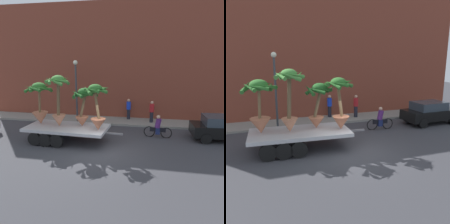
{
  "view_description": "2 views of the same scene",
  "coord_description": "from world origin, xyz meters",
  "views": [
    {
      "loc": [
        2.71,
        -11.23,
        5.0
      ],
      "look_at": [
        0.37,
        1.32,
        1.98
      ],
      "focal_mm": 35.38,
      "sensor_mm": 36.0,
      "label": 1
    },
    {
      "loc": [
        -4.34,
        -10.54,
        4.66
      ],
      "look_at": [
        -0.12,
        1.95,
        1.62
      ],
      "focal_mm": 38.34,
      "sensor_mm": 36.0,
      "label": 2
    }
  ],
  "objects": [
    {
      "name": "ground_plane",
      "position": [
        0.0,
        0.0,
        0.0
      ],
      "size": [
        60.0,
        60.0,
        0.0
      ],
      "primitive_type": "plane",
      "color": "#38383D"
    },
    {
      "name": "sidewalk",
      "position": [
        0.0,
        6.1,
        0.07
      ],
      "size": [
        24.0,
        2.2,
        0.15
      ],
      "primitive_type": "cube",
      "color": "gray",
      "rests_on": "ground"
    },
    {
      "name": "building_facade",
      "position": [
        0.0,
        7.8,
        4.81
      ],
      "size": [
        24.0,
        1.2,
        9.62
      ],
      "primitive_type": "cube",
      "color": "brown",
      "rests_on": "ground"
    },
    {
      "name": "flatbed_trailer",
      "position": [
        -2.69,
        1.16,
        0.75
      ],
      "size": [
        6.1,
        2.57,
        0.98
      ],
      "color": "#B7BABF",
      "rests_on": "ground"
    },
    {
      "name": "potted_palm_rear",
      "position": [
        -2.91,
        1.14,
        2.69
      ],
      "size": [
        1.49,
        1.46,
        3.14
      ],
      "color": "tan",
      "rests_on": "flatbed_trailer"
    },
    {
      "name": "potted_palm_middle",
      "position": [
        -4.31,
        1.41,
        2.34
      ],
      "size": [
        1.76,
        1.78,
        2.66
      ],
      "color": "#C17251",
      "rests_on": "flatbed_trailer"
    },
    {
      "name": "potted_palm_front",
      "position": [
        -0.41,
        0.78,
        2.4
      ],
      "size": [
        1.62,
        1.64,
        2.7
      ],
      "color": "#B26647",
      "rests_on": "flatbed_trailer"
    },
    {
      "name": "potted_palm_extra",
      "position": [
        -1.4,
        1.38,
        2.35
      ],
      "size": [
        1.62,
        1.64,
        2.39
      ],
      "color": "#B26647",
      "rests_on": "flatbed_trailer"
    },
    {
      "name": "cyclist",
      "position": [
        3.14,
        2.93,
        0.67
      ],
      "size": [
        1.84,
        0.37,
        1.54
      ],
      "color": "black",
      "rests_on": "ground"
    },
    {
      "name": "parked_car",
      "position": [
        7.22,
        3.13,
        0.82
      ],
      "size": [
        4.12,
        2.0,
        1.58
      ],
      "color": "black",
      "rests_on": "ground"
    },
    {
      "name": "pedestrian_near_gate",
      "position": [
        2.69,
        5.99,
        1.04
      ],
      "size": [
        0.36,
        0.36,
        1.71
      ],
      "color": "black",
      "rests_on": "sidewalk"
    },
    {
      "name": "pedestrian_far_left",
      "position": [
        0.79,
        6.64,
        1.04
      ],
      "size": [
        0.36,
        0.36,
        1.71
      ],
      "color": "black",
      "rests_on": "sidewalk"
    },
    {
      "name": "street_lamp",
      "position": [
        -3.24,
        5.3,
        3.23
      ],
      "size": [
        0.36,
        0.36,
        4.83
      ],
      "color": "#383D42",
      "rests_on": "sidewalk"
    }
  ]
}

